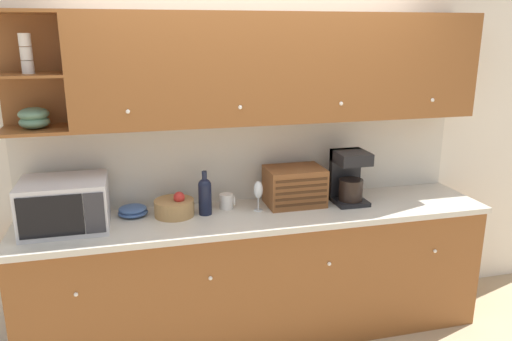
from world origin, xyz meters
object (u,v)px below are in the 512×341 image
at_px(mug, 227,201).
at_px(wine_glass, 258,191).
at_px(microwave, 65,204).
at_px(wine_bottle, 205,195).
at_px(coffee_maker, 349,176).
at_px(fruit_basket, 175,207).
at_px(bread_box, 294,186).
at_px(bowl_stack_on_counter, 133,211).

relative_size(mug, wine_glass, 0.51).
bearing_deg(microwave, mug, 5.81).
height_order(microwave, wine_bottle, microwave).
height_order(wine_bottle, coffee_maker, coffee_maker).
bearing_deg(mug, wine_glass, -26.68).
distance_m(fruit_basket, wine_bottle, 0.22).
bearing_deg(wine_bottle, bread_box, 3.76).
distance_m(wine_glass, coffee_maker, 0.68).
distance_m(wine_bottle, coffee_maker, 1.04).
bearing_deg(wine_glass, bowl_stack_on_counter, 172.02).
relative_size(mug, coffee_maker, 0.28).
height_order(microwave, fruit_basket, microwave).
bearing_deg(coffee_maker, bowl_stack_on_counter, 176.02).
distance_m(bread_box, coffee_maker, 0.40).
bearing_deg(bread_box, coffee_maker, -7.97).
relative_size(wine_bottle, bread_box, 0.75).
relative_size(fruit_basket, mug, 2.47).
xyz_separation_m(microwave, bread_box, (1.53, 0.07, -0.02)).
relative_size(wine_bottle, mug, 2.82).
relative_size(bowl_stack_on_counter, mug, 1.84).
height_order(mug, coffee_maker, coffee_maker).
relative_size(microwave, bread_box, 1.29).
bearing_deg(wine_bottle, mug, 25.43).
relative_size(wine_glass, coffee_maker, 0.55).
relative_size(bowl_stack_on_counter, bread_box, 0.49).
bearing_deg(wine_glass, wine_bottle, 176.17).
height_order(bowl_stack_on_counter, wine_glass, wine_glass).
bearing_deg(microwave, fruit_basket, 4.46).
bearing_deg(microwave, wine_bottle, 1.87).
xyz_separation_m(microwave, wine_glass, (1.25, 0.00, -0.01)).
relative_size(bowl_stack_on_counter, coffee_maker, 0.52).
height_order(bowl_stack_on_counter, coffee_maker, coffee_maker).
bearing_deg(bowl_stack_on_counter, wine_glass, -7.98).
xyz_separation_m(wine_bottle, mug, (0.16, 0.08, -0.09)).
xyz_separation_m(microwave, coffee_maker, (1.92, 0.02, 0.04)).
distance_m(wine_bottle, mug, 0.20).
xyz_separation_m(bowl_stack_on_counter, coffee_maker, (1.52, -0.11, 0.16)).
bearing_deg(bowl_stack_on_counter, bread_box, -2.59).
bearing_deg(bowl_stack_on_counter, wine_bottle, -11.11).
distance_m(microwave, fruit_basket, 0.69).
xyz_separation_m(mug, bread_box, (0.49, -0.03, 0.08)).
bearing_deg(fruit_basket, wine_glass, -4.88).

